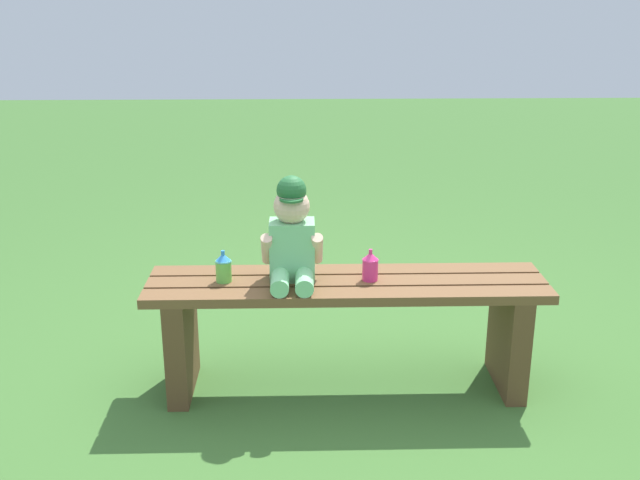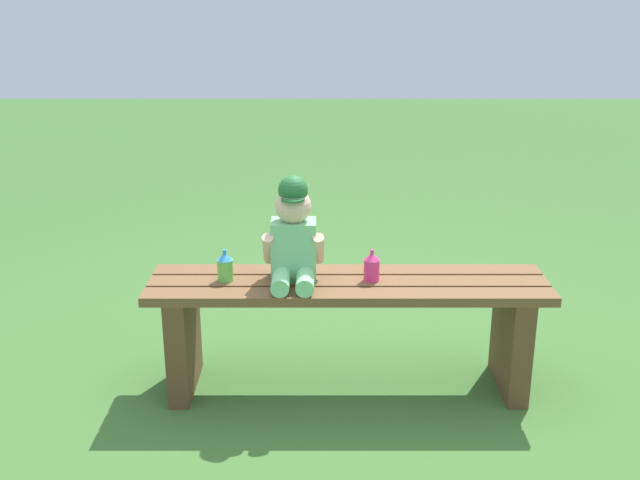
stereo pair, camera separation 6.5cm
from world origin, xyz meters
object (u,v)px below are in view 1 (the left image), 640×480
child_figure (292,236)px  sippy_cup_left (223,267)px  sippy_cup_right (370,266)px  park_bench (346,316)px

child_figure → sippy_cup_left: 0.29m
sippy_cup_right → sippy_cup_left: bearing=180.0°
sippy_cup_left → sippy_cup_right: size_ratio=1.00×
park_bench → sippy_cup_right: size_ratio=12.31×
park_bench → child_figure: 0.39m
park_bench → sippy_cup_right: 0.23m
park_bench → sippy_cup_left: size_ratio=12.31×
sippy_cup_left → sippy_cup_right: same height
park_bench → sippy_cup_left: 0.51m
park_bench → sippy_cup_right: sippy_cup_right is taller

